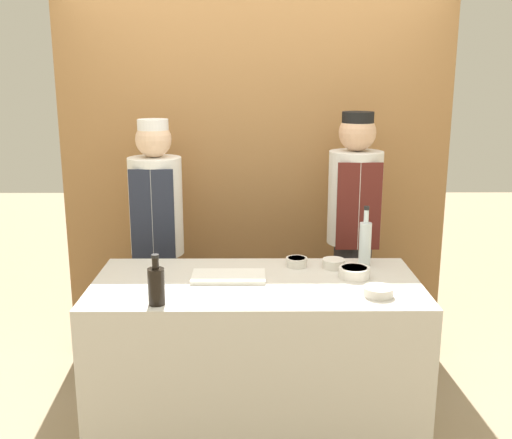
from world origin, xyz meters
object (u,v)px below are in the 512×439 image
at_px(cutting_board, 229,277).
at_px(chef_left, 158,243).
at_px(sauce_bowl_green, 378,291).
at_px(chef_right, 353,238).
at_px(sauce_bowl_yellow, 354,272).
at_px(sauce_bowl_red, 334,263).
at_px(bottle_soy, 156,285).
at_px(bottle_clear, 365,242).
at_px(sauce_bowl_purple, 297,261).

bearing_deg(cutting_board, chef_left, 123.25).
distance_m(sauce_bowl_green, chef_left, 1.52).
bearing_deg(chef_right, chef_left, -179.99).
distance_m(sauce_bowl_yellow, sauce_bowl_green, 0.27).
bearing_deg(sauce_bowl_red, bottle_soy, -149.32).
bearing_deg(bottle_clear, chef_left, 157.10).
xyz_separation_m(sauce_bowl_yellow, bottle_soy, (-0.94, -0.36, 0.06)).
bearing_deg(chef_right, sauce_bowl_purple, -126.84).
distance_m(sauce_bowl_purple, bottle_soy, 0.86).
relative_size(sauce_bowl_purple, bottle_soy, 0.49).
height_order(sauce_bowl_yellow, bottle_soy, bottle_soy).
height_order(sauce_bowl_purple, bottle_clear, bottle_clear).
distance_m(bottle_clear, chef_left, 1.30).
distance_m(sauce_bowl_yellow, bottle_soy, 1.01).
bearing_deg(sauce_bowl_yellow, bottle_clear, 66.26).
relative_size(sauce_bowl_purple, sauce_bowl_red, 0.95).
bearing_deg(sauce_bowl_green, chef_left, 140.68).
relative_size(cutting_board, bottle_soy, 1.59).
bearing_deg(sauce_bowl_red, cutting_board, -163.22).
relative_size(sauce_bowl_purple, chef_right, 0.07).
relative_size(sauce_bowl_red, bottle_clear, 0.37).
relative_size(bottle_soy, chef_left, 0.14).
relative_size(sauce_bowl_green, cutting_board, 0.37).
xyz_separation_m(sauce_bowl_yellow, sauce_bowl_green, (0.07, -0.26, -0.01)).
height_order(bottle_clear, chef_left, chef_left).
height_order(cutting_board, chef_right, chef_right).
height_order(sauce_bowl_yellow, sauce_bowl_green, sauce_bowl_yellow).
bearing_deg(sauce_bowl_red, bottle_clear, 14.76).
relative_size(cutting_board, chef_left, 0.22).
xyz_separation_m(sauce_bowl_yellow, sauce_bowl_red, (-0.08, 0.15, -0.00)).
bearing_deg(sauce_bowl_purple, cutting_board, -151.36).
distance_m(sauce_bowl_purple, sauce_bowl_green, 0.56).
distance_m(sauce_bowl_purple, sauce_bowl_yellow, 0.33).
relative_size(sauce_bowl_purple, cutting_board, 0.31).
height_order(sauce_bowl_yellow, chef_left, chef_left).
bearing_deg(bottle_clear, sauce_bowl_green, -92.19).
xyz_separation_m(sauce_bowl_yellow, chef_right, (0.11, 0.70, -0.02)).
xyz_separation_m(sauce_bowl_green, bottle_soy, (-1.01, -0.10, 0.07)).
bearing_deg(sauce_bowl_purple, bottle_soy, -140.99).
relative_size(bottle_clear, chef_left, 0.19).
distance_m(sauce_bowl_yellow, bottle_clear, 0.24).
relative_size(chef_left, chef_right, 0.98).
bearing_deg(sauce_bowl_red, sauce_bowl_yellow, -61.43).
relative_size(sauce_bowl_purple, chef_left, 0.07).
height_order(sauce_bowl_red, chef_right, chef_right).
height_order(chef_left, chef_right, chef_right).
bearing_deg(bottle_soy, sauce_bowl_red, 30.68).
bearing_deg(chef_right, sauce_bowl_yellow, -98.99).
bearing_deg(sauce_bowl_red, chef_left, 151.74).
distance_m(sauce_bowl_green, chef_right, 0.96).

